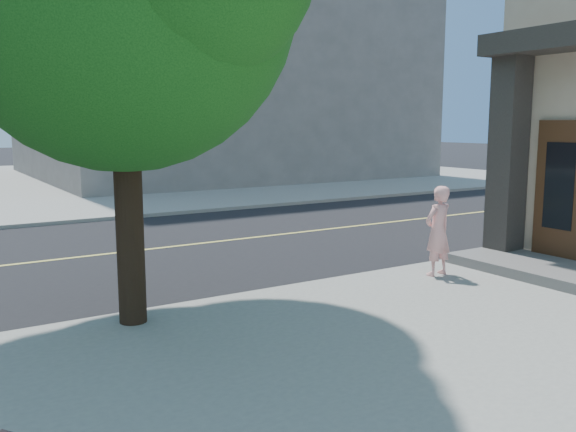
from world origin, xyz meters
TOP-DOWN VIEW (x-y plane):
  - sidewalk_ne at (13.50, 21.50)m, footprint 29.00×25.00m
  - filler_ne at (14.00, 22.00)m, footprint 18.00×16.00m
  - man_on_phone at (7.52, -0.84)m, footprint 0.61×0.43m

SIDE VIEW (x-z plane):
  - sidewalk_ne at x=13.50m, z-range 0.00..0.12m
  - man_on_phone at x=7.52m, z-range 0.12..1.70m
  - filler_ne at x=14.00m, z-range 0.12..14.12m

